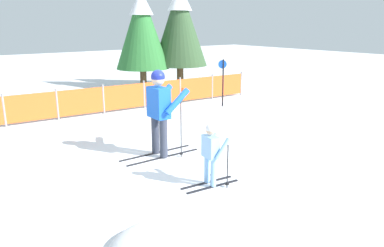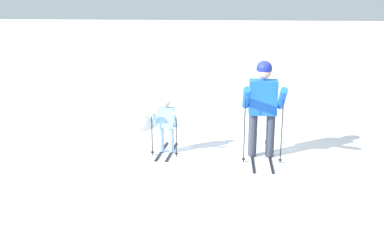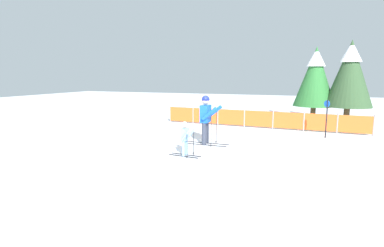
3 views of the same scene
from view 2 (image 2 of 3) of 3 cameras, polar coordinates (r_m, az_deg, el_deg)
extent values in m
plane|color=white|center=(9.30, 6.47, -3.74)|extent=(60.00, 60.00, 0.00)
cube|color=black|center=(9.29, 9.13, -3.81)|extent=(1.73, 0.06, 0.02)
cube|color=black|center=(9.27, 7.10, -3.78)|extent=(1.73, 0.06, 0.02)
cylinder|color=#333847|center=(9.15, 9.25, -1.35)|extent=(0.16, 0.16, 0.82)
cylinder|color=#333847|center=(9.13, 7.20, -1.31)|extent=(0.16, 0.16, 0.82)
cube|color=blue|center=(8.94, 8.42, 3.10)|extent=(0.30, 0.51, 0.64)
cylinder|color=blue|center=(8.72, 10.64, 2.94)|extent=(0.59, 0.13, 0.52)
cylinder|color=blue|center=(8.67, 6.45, 3.05)|extent=(0.59, 0.13, 0.52)
sphere|color=#D8AD8C|center=(8.84, 8.56, 6.14)|extent=(0.27, 0.27, 0.27)
sphere|color=navy|center=(8.83, 8.57, 6.45)|extent=(0.29, 0.29, 0.29)
cylinder|color=black|center=(8.80, 10.60, -0.76)|extent=(0.02, 0.02, 1.28)
cylinder|color=black|center=(8.99, 10.40, -4.27)|extent=(0.07, 0.07, 0.01)
cylinder|color=black|center=(8.74, 6.24, -0.67)|extent=(0.02, 0.02, 1.28)
cylinder|color=black|center=(8.94, 6.12, -4.21)|extent=(0.07, 0.07, 0.01)
cube|color=black|center=(9.38, -2.44, -3.40)|extent=(1.05, 0.15, 0.02)
cube|color=black|center=(9.42, -3.62, -3.33)|extent=(1.05, 0.15, 0.02)
cylinder|color=#8CBFF2|center=(9.29, -2.45, -1.91)|extent=(0.10, 0.10, 0.50)
cylinder|color=#8CBFF2|center=(9.33, -3.65, -1.85)|extent=(0.10, 0.10, 0.50)
cube|color=#8CBFF2|center=(9.18, -3.10, 0.73)|extent=(0.21, 0.32, 0.39)
cylinder|color=#8CBFF2|center=(9.03, -2.06, 0.44)|extent=(0.31, 0.11, 0.36)
cylinder|color=#8CBFF2|center=(9.11, -4.44, 0.55)|extent=(0.31, 0.11, 0.36)
sphere|color=#D8AD8C|center=(9.10, -3.12, 2.49)|extent=(0.17, 0.17, 0.17)
sphere|color=white|center=(9.10, -3.13, 2.67)|extent=(0.17, 0.17, 0.17)
cylinder|color=black|center=(9.05, -1.88, -1.65)|extent=(0.02, 0.02, 0.77)
cylinder|color=black|center=(9.16, -1.86, -3.58)|extent=(0.07, 0.07, 0.01)
cylinder|color=black|center=(9.14, -4.76, -1.50)|extent=(0.02, 0.02, 0.77)
cylinder|color=black|center=(9.25, -4.71, -3.41)|extent=(0.07, 0.07, 0.01)
ellipsoid|color=white|center=(11.17, -7.52, -0.21)|extent=(1.33, 1.13, 0.53)
camera|label=1|loc=(13.86, -21.32, 13.70)|focal=35.00mm
camera|label=3|loc=(11.06, -58.30, 5.32)|focal=28.00mm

